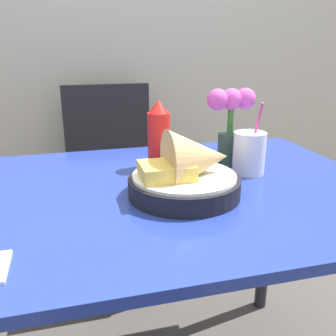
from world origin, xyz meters
TOP-DOWN VIEW (x-y plane):
  - dining_table at (0.00, 0.00)m, footprint 1.22×0.82m
  - chair_far_window at (-0.03, 0.79)m, footprint 0.40×0.40m
  - food_basket at (0.07, -0.06)m, footprint 0.27×0.27m
  - ketchup_bottle at (0.05, 0.17)m, footprint 0.07×0.07m
  - drink_cup at (0.29, 0.05)m, footprint 0.09×0.09m
  - flower_vase at (0.26, 0.14)m, footprint 0.15×0.07m

SIDE VIEW (x-z plane):
  - chair_far_window at x=-0.03m, z-range 0.08..1.00m
  - dining_table at x=0.00m, z-range 0.27..1.02m
  - drink_cup at x=0.29m, z-range 0.69..0.90m
  - food_basket at x=0.07m, z-range 0.72..0.88m
  - ketchup_bottle at x=0.05m, z-range 0.74..0.94m
  - flower_vase at x=0.26m, z-range 0.77..1.00m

